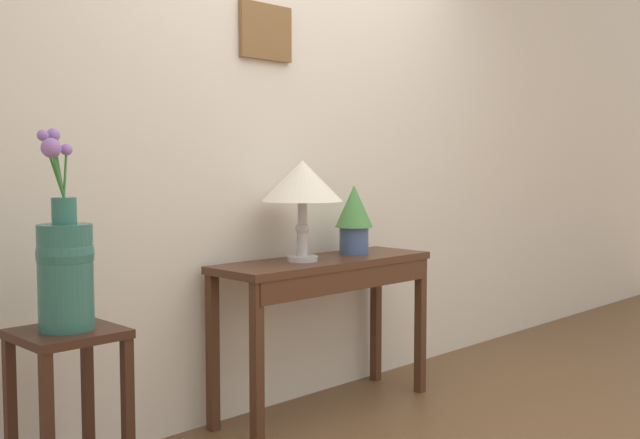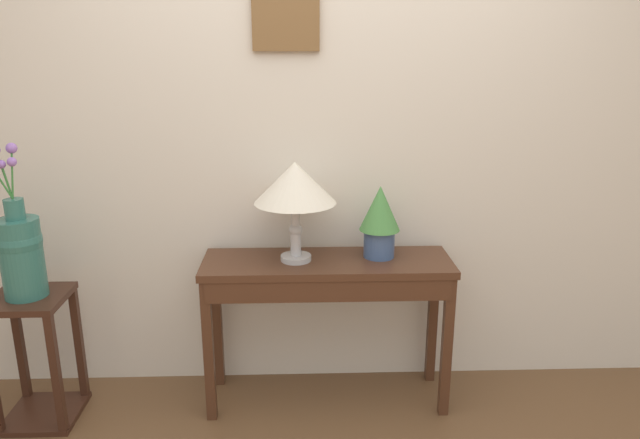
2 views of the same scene
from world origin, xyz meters
name	(u,v)px [view 2 (image 2 of 2)]	position (x,y,z in m)	size (l,w,h in m)	color
back_wall_with_art	(320,111)	(0.00, 1.38, 1.40)	(9.00, 0.13, 2.80)	beige
console_table	(327,284)	(0.02, 1.09, 0.63)	(1.17, 0.37, 0.74)	#472819
table_lamp	(295,185)	(-0.12, 1.11, 1.10)	(0.38, 0.38, 0.47)	#B7B7BC
potted_plant_on_console	(380,218)	(0.27, 1.15, 0.93)	(0.19, 0.19, 0.34)	#3D5684
pedestal_stand_left	(37,358)	(-1.33, 1.00, 0.31)	(0.33, 0.33, 0.63)	#381E14
flower_vase_tall	(20,248)	(-1.33, 1.00, 0.85)	(0.19, 0.19, 0.68)	#2D665B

